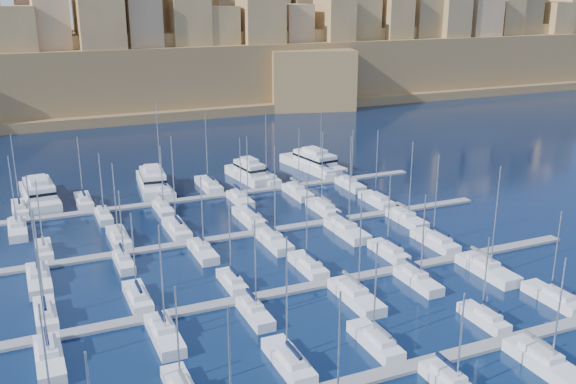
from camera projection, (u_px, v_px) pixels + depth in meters
name	position (u px, v px, depth m)	size (l,w,h in m)	color
ground	(290.00, 254.00, 98.69)	(600.00, 600.00, 0.00)	black
pontoon_near	(418.00, 365.00, 68.94)	(84.00, 2.00, 0.40)	slate
pontoon_mid_near	(325.00, 283.00, 88.15)	(84.00, 2.00, 0.40)	slate
pontoon_mid_far	(266.00, 231.00, 107.37)	(84.00, 2.00, 0.40)	slate
pontoon_far	(224.00, 195.00, 126.58)	(84.00, 2.00, 0.40)	slate
sailboat_2	(289.00, 361.00, 68.60)	(2.74, 9.13, 15.15)	silver
sailboat_3	(376.00, 341.00, 72.55)	(2.62, 8.74, 12.79)	silver
sailboat_4	(484.00, 318.00, 77.75)	(2.25, 7.49, 11.32)	silver
sailboat_5	(554.00, 298.00, 82.88)	(2.65, 8.82, 12.65)	silver
sailboat_10	(546.00, 364.00, 68.14)	(3.10, 10.33, 13.49)	silver
sailboat_12	(46.00, 314.00, 78.65)	(2.55, 8.49, 14.45)	silver
sailboat_13	(138.00, 297.00, 83.03)	(2.57, 8.57, 12.36)	silver
sailboat_14	(232.00, 282.00, 87.45)	(2.24, 7.46, 12.56)	silver
sailboat_15	(308.00, 265.00, 92.59)	(2.66, 8.87, 14.26)	silver
sailboat_16	(389.00, 251.00, 97.62)	(2.53, 8.42, 13.04)	silver
sailboat_17	(435.00, 241.00, 101.60)	(2.89, 9.63, 15.00)	silver
sailboat_18	(49.00, 358.00, 69.12)	(2.84, 9.48, 14.07)	silver
sailboat_19	(164.00, 334.00, 73.95)	(2.84, 9.47, 14.71)	silver
sailboat_20	(255.00, 313.00, 79.02)	(2.38, 7.95, 13.36)	silver
sailboat_21	(356.00, 296.00, 83.22)	(3.10, 10.33, 15.24)	silver
sailboat_22	(418.00, 280.00, 87.90)	(2.59, 8.62, 13.47)	silver
sailboat_23	(487.00, 269.00, 91.27)	(3.21, 10.68, 16.43)	silver
sailboat_24	(44.00, 250.00, 98.09)	(2.36, 7.87, 12.07)	silver
sailboat_25	(119.00, 238.00, 103.05)	(2.77, 9.24, 13.24)	silver
sailboat_26	(177.00, 229.00, 106.90)	(2.90, 9.65, 16.68)	silver
sailboat_27	(250.00, 218.00, 112.14)	(3.04, 10.15, 15.44)	silver
sailboat_28	(323.00, 208.00, 117.18)	(2.76, 9.21, 15.13)	silver
sailboat_29	(377.00, 200.00, 121.64)	(2.79, 9.29, 14.46)	silver
sailboat_30	(39.00, 279.00, 88.14)	(3.04, 10.14, 16.02)	silver
sailboat_31	(124.00, 262.00, 93.86)	(2.21, 7.38, 12.09)	silver
sailboat_32	(203.00, 251.00, 97.79)	(2.63, 8.78, 13.00)	silver
sailboat_33	(274.00, 241.00, 101.75)	(2.95, 9.84, 16.53)	silver
sailboat_34	(347.00, 230.00, 106.29)	(3.25, 10.83, 17.07)	silver
sailboat_35	(407.00, 219.00, 111.61)	(2.84, 9.45, 14.87)	silver
sailboat_36	(20.00, 209.00, 116.85)	(2.76, 9.19, 14.83)	silver
sailboat_37	(84.00, 201.00, 121.14)	(2.74, 9.14, 13.29)	silver
sailboat_38	(162.00, 190.00, 127.67)	(3.24, 10.81, 18.47)	silver
sailboat_39	(209.00, 185.00, 131.19)	(3.10, 10.35, 15.69)	silver
sailboat_40	(267.00, 178.00, 135.66)	(2.80, 9.32, 14.82)	silver
sailboat_41	(322.00, 172.00, 140.50)	(2.74, 9.14, 14.94)	silver
sailboat_42	(18.00, 229.00, 106.76)	(2.91, 9.70, 13.76)	silver
sailboat_43	(104.00, 216.00, 113.09)	(2.30, 7.66, 12.54)	silver
sailboat_44	(163.00, 208.00, 116.95)	(2.44, 8.14, 12.94)	silver
sailboat_45	(240.00, 199.00, 122.26)	(2.69, 8.97, 13.15)	silver
sailboat_46	(297.00, 192.00, 126.60)	(2.86, 9.54, 14.01)	silver
sailboat_47	(350.00, 184.00, 131.55)	(2.65, 8.84, 12.63)	silver
motor_yacht_a	(39.00, 193.00, 122.40)	(6.81, 19.09, 5.25)	silver
motor_yacht_b	(153.00, 181.00, 130.10)	(7.02, 17.78, 5.25)	silver
motor_yacht_c	(249.00, 172.00, 136.63)	(5.93, 14.75, 5.25)	silver
motor_yacht_d	(313.00, 162.00, 144.92)	(8.50, 19.65, 5.25)	silver
fortified_city	(114.00, 61.00, 229.80)	(460.00, 108.95, 59.52)	brown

